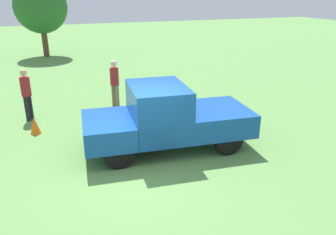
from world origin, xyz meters
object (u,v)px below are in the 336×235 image
Objects in this scene: pickup_truck at (164,116)px; tree_back_left at (41,7)px; person_bystander at (26,91)px; person_visitor at (115,81)px; traffic_cone at (35,125)px.

pickup_truck is 0.98× the size of tree_back_left.
person_bystander is 0.98× the size of person_visitor.
pickup_truck is at bearing 166.24° from person_bystander.
tree_back_left is at bearing -62.05° from person_bystander.
person_visitor reaches higher than person_bystander.
tree_back_left is at bearing 105.00° from pickup_truck.
pickup_truck is at bearing -80.79° from tree_back_left.
traffic_cone is (-2.88, -1.61, -0.75)m from person_visitor.
tree_back_left is (-2.08, 11.99, 2.15)m from person_visitor.
tree_back_left is 13.92m from traffic_cone.
person_visitor is at bearing 103.01° from pickup_truck.
person_bystander is 0.36× the size of tree_back_left.
person_visitor reaches higher than traffic_cone.
person_visitor is 12.36m from tree_back_left.
tree_back_left is (-2.58, 15.94, 2.23)m from pickup_truck.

